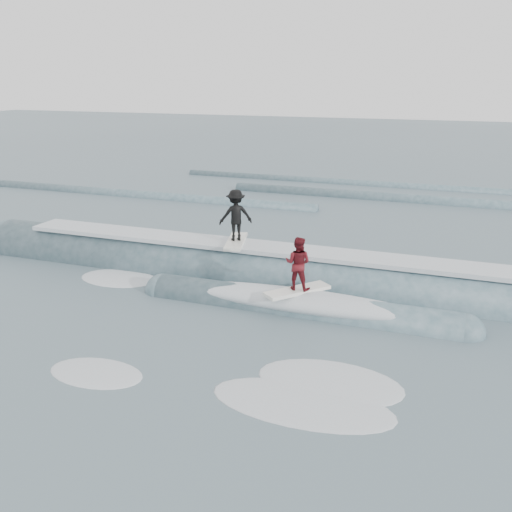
% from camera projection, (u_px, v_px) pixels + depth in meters
% --- Properties ---
extents(ground, '(160.00, 160.00, 0.00)m').
position_uv_depth(ground, '(223.00, 321.00, 15.81)').
color(ground, '#435562').
rests_on(ground, ground).
extents(breaking_wave, '(23.44, 3.86, 2.16)m').
position_uv_depth(breaking_wave, '(271.00, 282.00, 18.67)').
color(breaking_wave, '#38535E').
rests_on(breaking_wave, ground).
extents(surfer_black, '(1.27, 2.07, 1.80)m').
position_uv_depth(surfer_black, '(236.00, 217.00, 18.83)').
color(surfer_black, white).
rests_on(surfer_black, ground).
extents(surfer_red, '(1.71, 1.89, 1.65)m').
position_uv_depth(surfer_red, '(298.00, 267.00, 16.15)').
color(surfer_red, white).
rests_on(surfer_red, ground).
extents(whitewater, '(10.88, 7.26, 0.10)m').
position_uv_depth(whitewater, '(227.00, 360.00, 13.61)').
color(whitewater, silver).
rests_on(whitewater, ground).
extents(far_swells, '(38.06, 8.65, 0.80)m').
position_uv_depth(far_swells, '(309.00, 195.00, 32.37)').
color(far_swells, '#38535E').
rests_on(far_swells, ground).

